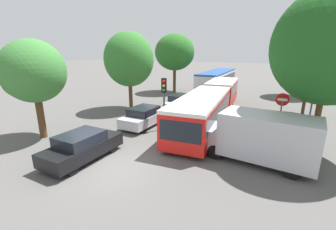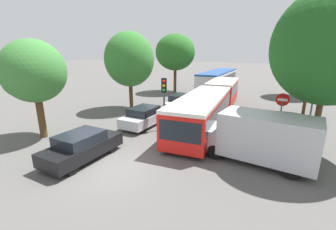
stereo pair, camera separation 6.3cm
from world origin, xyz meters
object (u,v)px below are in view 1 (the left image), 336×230
queued_car_black (82,146)px  queued_car_white (181,102)px  direction_sign_post (313,96)px  tree_left_far (174,53)px  articulated_bus (212,101)px  tree_left_mid (130,61)px  white_van (262,137)px  no_entry_sign (281,110)px  traffic_light (164,92)px  tree_left_near (32,73)px  tree_right_far (305,54)px  queued_car_silver (144,116)px  tree_right_near (331,50)px  city_bus_rear (217,79)px  tree_right_mid (310,58)px

queued_car_black → queued_car_white: (0.15, 10.98, 0.00)m
direction_sign_post → tree_left_far: (-14.13, 10.58, 2.24)m
articulated_bus → tree_left_mid: tree_left_mid is taller
white_van → tree_left_mid: bearing=-20.2°
white_van → direction_sign_post: 5.36m
no_entry_sign → traffic_light: bearing=-80.0°
white_van → tree_left_near: size_ratio=0.90×
articulated_bus → tree_right_far: bearing=148.5°
queued_car_black → tree_left_far: bearing=13.5°
queued_car_silver → traffic_light: size_ratio=1.15×
tree_left_near → tree_left_far: (0.10, 18.06, 0.96)m
queued_car_white → traffic_light: size_ratio=1.15×
tree_left_near → queued_car_silver: bearing=47.3°
direction_sign_post → tree_right_near: bearing=97.2°
articulated_bus → tree_right_near: 8.49m
traffic_light → no_entry_sign: 6.88m
queued_car_white → white_van: white_van is taller
no_entry_sign → articulated_bus: bearing=-122.4°
tree_left_near → tree_left_far: 18.08m
articulated_bus → no_entry_sign: 5.75m
city_bus_rear → white_van: 20.67m
traffic_light → tree_right_far: (8.28, 17.57, 2.22)m
articulated_bus → no_entry_sign: (4.83, -3.06, 0.53)m
direction_sign_post → tree_right_near: tree_right_near is taller
city_bus_rear → tree_right_mid: 13.43m
tree_right_near → articulated_bus: bearing=148.1°
queued_car_silver → no_entry_sign: 8.49m
city_bus_rear → tree_left_mid: 14.68m
tree_right_mid → tree_right_far: bearing=89.8°
white_van → tree_right_far: size_ratio=0.70×
articulated_bus → no_entry_sign: size_ratio=5.61×
queued_car_silver → tree_right_near: size_ratio=0.49×
tree_right_mid → queued_car_white: bearing=-162.1°
white_van → traffic_light: (-6.13, 1.89, 1.26)m
no_entry_sign → tree_right_mid: size_ratio=0.39×
tree_left_mid → tree_right_far: tree_right_far is taller
tree_left_far → tree_left_mid: bearing=-86.6°
white_van → city_bus_rear: bearing=-63.6°
tree_left_near → articulated_bus: bearing=48.6°
white_van → direction_sign_post: size_ratio=1.43×
queued_car_silver → tree_right_far: bearing=-29.0°
no_entry_sign → tree_right_far: tree_right_far is taller
queued_car_black → queued_car_white: size_ratio=1.00×
tree_left_mid → tree_left_near: bearing=-94.8°
articulated_bus → white_van: 7.45m
queued_car_white → tree_left_near: tree_left_near is taller
queued_car_black → tree_left_mid: size_ratio=0.59×
white_van → tree_left_mid: (-11.36, 5.40, 2.99)m
tree_right_far → queued_car_silver: bearing=-119.4°
articulated_bus → queued_car_black: (-3.31, -9.82, -0.66)m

